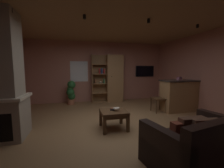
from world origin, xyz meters
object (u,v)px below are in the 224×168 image
(tissue_box, at_px, (179,78))
(dining_chair, at_px, (161,96))
(potted_floor_plant, at_px, (71,92))
(coffee_table, at_px, (114,114))
(table_book_2, at_px, (117,108))
(kitchen_bar_counter, at_px, (182,95))
(bookshelf_cabinet, at_px, (113,79))
(leather_couch, at_px, (199,146))
(wall_mounted_tv, at_px, (145,71))
(table_book_0, at_px, (112,110))
(table_book_1, at_px, (113,108))

(tissue_box, distance_m, dining_chair, 0.90)
(potted_floor_plant, bearing_deg, coffee_table, -68.50)
(table_book_2, bearing_deg, kitchen_bar_counter, 20.55)
(bookshelf_cabinet, xyz_separation_m, table_book_2, (-0.65, -2.99, -0.51))
(bookshelf_cabinet, height_order, table_book_2, bookshelf_cabinet)
(dining_chair, bearing_deg, kitchen_bar_counter, -4.48)
(bookshelf_cabinet, xyz_separation_m, kitchen_bar_counter, (2.01, -1.99, -0.49))
(coffee_table, distance_m, table_book_2, 0.18)
(bookshelf_cabinet, relative_size, leather_couch, 1.22)
(wall_mounted_tv, bearing_deg, table_book_2, -125.94)
(tissue_box, bearing_deg, table_book_2, -158.20)
(coffee_table, distance_m, dining_chair, 2.18)
(kitchen_bar_counter, height_order, dining_chair, kitchen_bar_counter)
(wall_mounted_tv, bearing_deg, table_book_0, -127.69)
(kitchen_bar_counter, distance_m, potted_floor_plant, 4.23)
(wall_mounted_tv, bearing_deg, table_book_1, -127.68)
(coffee_table, height_order, table_book_0, table_book_0)
(leather_couch, relative_size, table_book_0, 15.56)
(kitchen_bar_counter, bearing_deg, bookshelf_cabinet, 135.21)
(table_book_1, xyz_separation_m, wall_mounted_tv, (2.39, 3.09, 0.85))
(kitchen_bar_counter, xyz_separation_m, table_book_0, (-2.74, -0.91, -0.07))
(tissue_box, height_order, table_book_0, tissue_box)
(coffee_table, height_order, table_book_1, table_book_1)
(bookshelf_cabinet, height_order, coffee_table, bookshelf_cabinet)
(wall_mounted_tv, bearing_deg, bookshelf_cabinet, -172.81)
(kitchen_bar_counter, height_order, table_book_2, kitchen_bar_counter)
(kitchen_bar_counter, xyz_separation_m, table_book_1, (-2.72, -0.89, -0.04))
(tissue_box, bearing_deg, wall_mounted_tv, 95.67)
(leather_couch, bearing_deg, potted_floor_plant, 114.66)
(kitchen_bar_counter, xyz_separation_m, dining_chair, (-0.78, 0.06, -0.02))
(dining_chair, xyz_separation_m, wall_mounted_tv, (0.45, 2.14, 0.82))
(bookshelf_cabinet, distance_m, dining_chair, 2.34)
(tissue_box, distance_m, coffee_table, 2.87)
(coffee_table, relative_size, wall_mounted_tv, 0.68)
(leather_couch, height_order, table_book_2, leather_couch)
(coffee_table, xyz_separation_m, table_book_2, (0.06, -0.06, 0.16))
(coffee_table, xyz_separation_m, table_book_0, (-0.03, 0.03, 0.11))
(coffee_table, relative_size, potted_floor_plant, 0.64)
(tissue_box, relative_size, potted_floor_plant, 0.12)
(table_book_1, bearing_deg, table_book_0, -129.69)
(leather_couch, relative_size, wall_mounted_tv, 1.83)
(bookshelf_cabinet, relative_size, table_book_1, 15.72)
(tissue_box, xyz_separation_m, wall_mounted_tv, (-0.22, 2.18, 0.21))
(bookshelf_cabinet, height_order, tissue_box, bookshelf_cabinet)
(table_book_0, height_order, potted_floor_plant, potted_floor_plant)
(leather_couch, bearing_deg, dining_chair, 69.19)
(leather_couch, bearing_deg, kitchen_bar_counter, 55.24)
(kitchen_bar_counter, relative_size, dining_chair, 1.58)
(tissue_box, bearing_deg, potted_floor_plant, 153.70)
(bookshelf_cabinet, distance_m, potted_floor_plant, 1.88)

